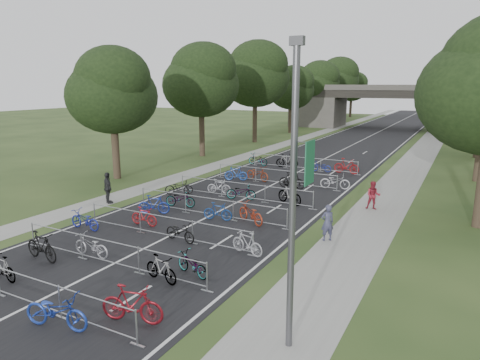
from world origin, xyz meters
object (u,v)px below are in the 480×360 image
(pedestrian_a, at_px, (327,223))
(overpass_bridge, at_px, (387,107))
(lamppost, at_px, (294,197))
(pedestrian_b, at_px, (373,196))
(bike_2, at_px, (56,311))
(pedestrian_c, at_px, (108,188))
(bike_1, at_px, (2,268))

(pedestrian_a, bearing_deg, overpass_bridge, -124.61)
(lamppost, xyz_separation_m, pedestrian_b, (-0.69, 14.64, -3.45))
(bike_2, height_order, pedestrian_c, pedestrian_c)
(bike_1, height_order, pedestrian_a, pedestrian_a)
(bike_1, xyz_separation_m, bike_2, (4.46, -1.23, 0.07))
(lamppost, bearing_deg, bike_1, -173.59)
(overpass_bridge, relative_size, pedestrian_c, 16.15)
(overpass_bridge, distance_m, bike_2, 65.55)
(overpass_bridge, xyz_separation_m, pedestrian_c, (-6.80, -54.62, -2.57))
(bike_2, bearing_deg, pedestrian_c, 27.35)
(bike_1, distance_m, bike_2, 4.62)
(pedestrian_c, bearing_deg, lamppost, 179.04)
(overpass_bridge, xyz_separation_m, pedestrian_a, (6.80, -54.53, -2.67))
(bike_1, relative_size, pedestrian_a, 0.95)
(overpass_bridge, relative_size, pedestrian_a, 18.03)
(pedestrian_b, bearing_deg, bike_2, -119.74)
(pedestrian_b, bearing_deg, bike_1, -133.92)
(lamppost, distance_m, pedestrian_b, 15.06)
(bike_1, height_order, pedestrian_b, pedestrian_b)
(lamppost, height_order, pedestrian_b, lamppost)
(pedestrian_c, bearing_deg, pedestrian_b, -128.53)
(lamppost, height_order, pedestrian_a, lamppost)
(lamppost, bearing_deg, bike_2, -159.05)
(lamppost, bearing_deg, pedestrian_a, 100.25)
(bike_2, bearing_deg, overpass_bridge, -9.82)
(pedestrian_a, bearing_deg, pedestrian_b, -139.46)
(overpass_bridge, xyz_separation_m, pedestrian_b, (7.64, -48.36, -2.71))
(bike_1, bearing_deg, pedestrian_c, -152.71)
(bike_2, xyz_separation_m, pedestrian_b, (5.71, 17.10, 0.27))
(overpass_bridge, bearing_deg, bike_1, -92.25)
(bike_1, distance_m, pedestrian_c, 10.52)
(bike_1, distance_m, pedestrian_a, 13.45)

